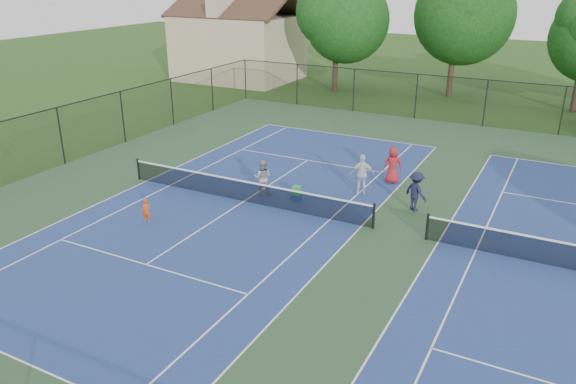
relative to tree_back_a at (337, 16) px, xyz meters
The scene contains 14 objects.
ground 27.95m from the tree_back_a, 61.56° to the right, with size 140.00×140.00×0.00m, color #234716.
court_pad 27.95m from the tree_back_a, 61.56° to the right, with size 36.00×36.00×0.01m, color #2C4E2E.
tennis_court_left 25.44m from the tree_back_a, 75.96° to the right, with size 12.00×23.83×1.07m.
perimeter_fence 27.65m from the tree_back_a, 61.56° to the right, with size 36.08×36.08×3.02m.
tree_back_a is the anchor object (origin of this frame).
tree_back_b 9.24m from the tree_back_a, 12.53° to the left, with size 7.60×7.60×10.03m.
clapboard_house 10.47m from the tree_back_a, behind, with size 10.80×8.10×7.65m.
child_player 28.44m from the tree_back_a, 82.40° to the right, with size 0.37×0.24×1.01m, color #E0430E.
instructor 24.34m from the tree_back_a, 74.57° to the right, with size 0.80×0.62×1.64m, color #969598.
bystander_a 23.61m from the tree_back_a, 63.74° to the right, with size 1.08×0.45×1.84m, color silver.
bystander_b 25.56m from the tree_back_a, 59.02° to the right, with size 1.10×0.63×1.70m, color #181935.
bystander_c 22.31m from the tree_back_a, 59.56° to the right, with size 0.86×0.56×1.76m, color maroon.
ball_crate 24.84m from the tree_back_a, 70.71° to the right, with size 0.39×0.32×0.27m, color navy.
ball_hopper 24.77m from the tree_back_a, 70.71° to the right, with size 0.34×0.28×0.39m, color green.
Camera 1 is at (5.25, -19.21, 9.48)m, focal length 35.00 mm.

